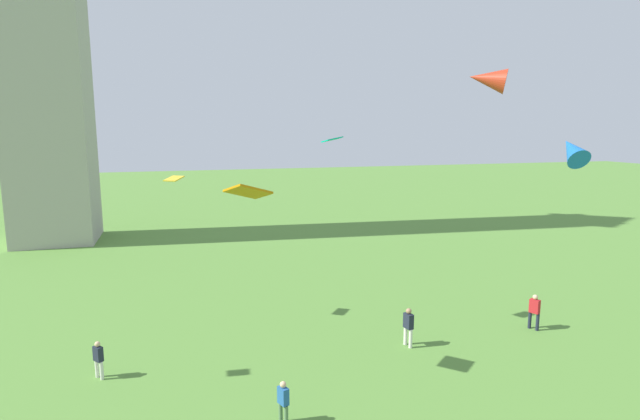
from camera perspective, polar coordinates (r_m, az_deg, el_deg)
name	(u,v)px	position (r m, az deg, el deg)	size (l,w,h in m)	color
person_0	(534,310)	(27.54, 23.14, -10.36)	(0.44, 0.54, 1.80)	#1E2333
person_2	(283,400)	(18.11, -4.19, -20.71)	(0.36, 0.46, 1.56)	#51754C
person_3	(98,358)	(22.66, -23.83, -15.06)	(0.44, 0.46, 1.56)	silver
person_4	(408,325)	(23.91, 9.99, -12.71)	(0.35, 0.56, 1.82)	silver
kite_flying_0	(174,179)	(25.69, -16.22, 3.45)	(1.04, 1.15, 0.21)	gold
kite_flying_1	(487,79)	(24.91, 18.45, 13.90)	(2.11, 1.97, 1.39)	#B32F18
kite_flying_2	(248,192)	(18.71, -8.14, 2.06)	(1.85, 1.57, 0.79)	#B67505
kite_flying_3	(332,139)	(23.72, 1.39, 8.00)	(1.00, 0.84, 0.30)	#05B89E
kite_flying_5	(572,150)	(29.78, 26.70, 6.09)	(1.63, 2.29, 1.94)	#175FB2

